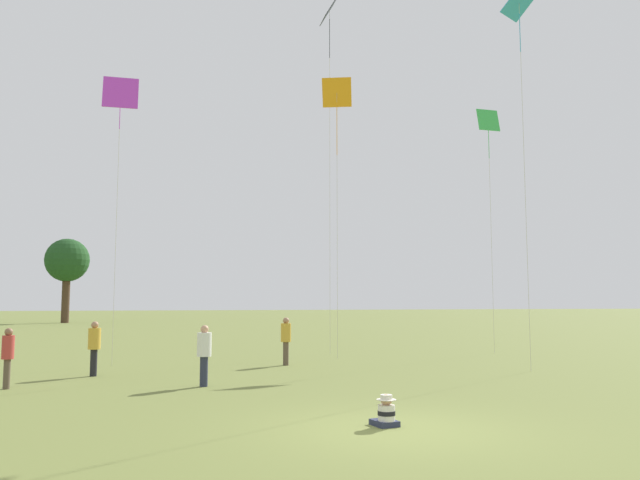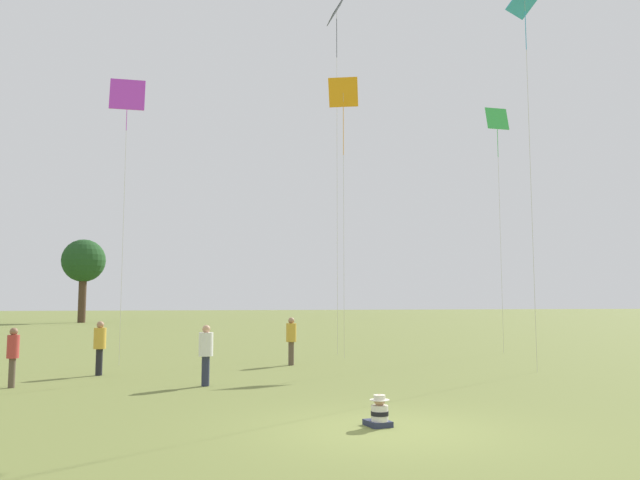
% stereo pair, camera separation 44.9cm
% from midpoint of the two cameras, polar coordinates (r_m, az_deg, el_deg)
% --- Properties ---
extents(ground_plane, '(300.00, 300.00, 0.00)m').
position_cam_midpoint_polar(ground_plane, '(11.22, 5.55, -16.93)').
color(ground_plane, olive).
extents(seated_toddler, '(0.45, 0.52, 0.57)m').
position_cam_midpoint_polar(seated_toddler, '(11.49, 4.91, -15.45)').
color(seated_toddler, '#282D47').
rests_on(seated_toddler, ground).
extents(person_standing_0, '(0.44, 0.44, 1.64)m').
position_cam_midpoint_polar(person_standing_0, '(21.95, -3.73, -8.82)').
color(person_standing_0, brown).
rests_on(person_standing_0, ground).
extents(person_standing_1, '(0.49, 0.49, 1.58)m').
position_cam_midpoint_polar(person_standing_1, '(16.83, -11.31, -9.86)').
color(person_standing_1, '#282D42').
rests_on(person_standing_1, ground).
extents(person_standing_2, '(0.35, 0.35, 1.53)m').
position_cam_midpoint_polar(person_standing_2, '(17.99, -27.30, -9.11)').
color(person_standing_2, brown).
rests_on(person_standing_2, ground).
extents(person_standing_3, '(0.43, 0.43, 1.61)m').
position_cam_midpoint_polar(person_standing_3, '(19.99, -20.55, -8.87)').
color(person_standing_3, black).
rests_on(person_standing_3, ground).
extents(kite_0, '(1.37, 1.27, 12.56)m').
position_cam_midpoint_polar(kite_0, '(23.15, 17.21, 19.19)').
color(kite_0, '#339EDB').
rests_on(kite_0, ground).
extents(kite_2, '(1.24, 0.34, 10.25)m').
position_cam_midpoint_polar(kite_2, '(24.02, -18.31, 12.26)').
color(kite_2, '#B738C6').
rests_on(kite_2, ground).
extents(kite_3, '(0.69, 1.24, 15.56)m').
position_cam_midpoint_polar(kite_3, '(29.12, 0.41, 19.50)').
color(kite_3, '#1E2328').
rests_on(kite_3, ground).
extents(kite_4, '(1.29, 0.92, 11.15)m').
position_cam_midpoint_polar(kite_4, '(25.81, 1.04, 12.76)').
color(kite_4, orange).
rests_on(kite_4, ground).
extents(kite_5, '(1.04, 0.26, 10.79)m').
position_cam_midpoint_polar(kite_5, '(29.22, 14.71, 10.00)').
color(kite_5, green).
rests_on(kite_5, ground).
extents(distant_tree_0, '(4.48, 4.48, 8.73)m').
position_cam_midpoint_polar(distant_tree_0, '(70.07, -22.29, -1.82)').
color(distant_tree_0, '#473323').
rests_on(distant_tree_0, ground).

